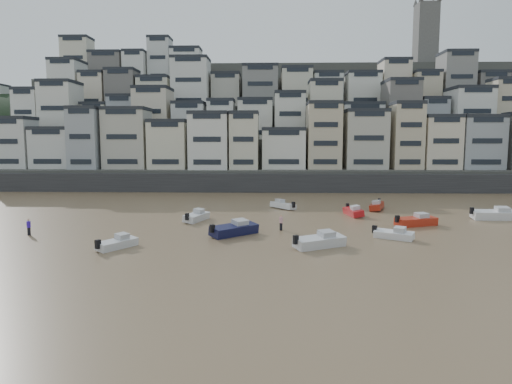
{
  "coord_description": "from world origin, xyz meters",
  "views": [
    {
      "loc": [
        8.73,
        -21.92,
        9.99
      ],
      "look_at": [
        7.1,
        30.0,
        4.0
      ],
      "focal_mm": 32.0,
      "sensor_mm": 36.0,
      "label": 1
    }
  ],
  "objects_px": {
    "person_pink": "(281,222)",
    "boat_j": "(117,242)",
    "boat_d": "(416,219)",
    "boat_i": "(377,205)",
    "boat_c": "(234,228)",
    "boat_e": "(353,211)",
    "boat_f": "(197,215)",
    "boat_g": "(495,213)",
    "boat_b": "(394,233)",
    "boat_h": "(283,204)",
    "person_blue": "(29,227)",
    "boat_a": "(320,240)"
  },
  "relations": [
    {
      "from": "boat_h",
      "to": "boat_j",
      "type": "distance_m",
      "value": 29.52
    },
    {
      "from": "boat_c",
      "to": "boat_i",
      "type": "xyz_separation_m",
      "value": [
        19.02,
        18.09,
        -0.11
      ]
    },
    {
      "from": "boat_d",
      "to": "boat_a",
      "type": "bearing_deg",
      "value": -158.86
    },
    {
      "from": "boat_i",
      "to": "boat_c",
      "type": "bearing_deg",
      "value": -25.74
    },
    {
      "from": "boat_e",
      "to": "boat_i",
      "type": "height_order",
      "value": "boat_i"
    },
    {
      "from": "boat_e",
      "to": "person_pink",
      "type": "distance_m",
      "value": 14.05
    },
    {
      "from": "boat_g",
      "to": "person_pink",
      "type": "xyz_separation_m",
      "value": [
        -27.0,
        -7.56,
        0.03
      ]
    },
    {
      "from": "boat_c",
      "to": "person_blue",
      "type": "xyz_separation_m",
      "value": [
        -21.54,
        -0.65,
        0.07
      ]
    },
    {
      "from": "boat_a",
      "to": "boat_h",
      "type": "xyz_separation_m",
      "value": [
        -2.76,
        23.95,
        -0.11
      ]
    },
    {
      "from": "boat_f",
      "to": "boat_j",
      "type": "relative_size",
      "value": 1.14
    },
    {
      "from": "boat_b",
      "to": "boat_i",
      "type": "relative_size",
      "value": 0.83
    },
    {
      "from": "boat_i",
      "to": "boat_a",
      "type": "bearing_deg",
      "value": -3.85
    },
    {
      "from": "boat_h",
      "to": "person_blue",
      "type": "distance_m",
      "value": 33.36
    },
    {
      "from": "boat_f",
      "to": "person_pink",
      "type": "relative_size",
      "value": 2.89
    },
    {
      "from": "boat_c",
      "to": "person_blue",
      "type": "bearing_deg",
      "value": 139.42
    },
    {
      "from": "boat_d",
      "to": "person_pink",
      "type": "xyz_separation_m",
      "value": [
        -15.79,
        -3.16,
        0.12
      ]
    },
    {
      "from": "boat_e",
      "to": "boat_g",
      "type": "bearing_deg",
      "value": 72.28
    },
    {
      "from": "boat_e",
      "to": "boat_g",
      "type": "height_order",
      "value": "boat_g"
    },
    {
      "from": "boat_d",
      "to": "boat_f",
      "type": "distance_m",
      "value": 26.19
    },
    {
      "from": "boat_a",
      "to": "boat_b",
      "type": "height_order",
      "value": "boat_a"
    },
    {
      "from": "boat_e",
      "to": "boat_f",
      "type": "bearing_deg",
      "value": -86.49
    },
    {
      "from": "boat_c",
      "to": "boat_i",
      "type": "distance_m",
      "value": 26.25
    },
    {
      "from": "boat_b",
      "to": "boat_h",
      "type": "distance_m",
      "value": 22.67
    },
    {
      "from": "boat_b",
      "to": "boat_g",
      "type": "height_order",
      "value": "boat_g"
    },
    {
      "from": "boat_c",
      "to": "boat_d",
      "type": "relative_size",
      "value": 1.07
    },
    {
      "from": "boat_b",
      "to": "boat_j",
      "type": "height_order",
      "value": "boat_j"
    },
    {
      "from": "boat_h",
      "to": "person_pink",
      "type": "distance_m",
      "value": 15.92
    },
    {
      "from": "boat_f",
      "to": "boat_e",
      "type": "bearing_deg",
      "value": -58.72
    },
    {
      "from": "boat_g",
      "to": "person_blue",
      "type": "relative_size",
      "value": 3.52
    },
    {
      "from": "boat_g",
      "to": "person_blue",
      "type": "height_order",
      "value": "person_blue"
    },
    {
      "from": "boat_f",
      "to": "boat_j",
      "type": "bearing_deg",
      "value": 179.29
    },
    {
      "from": "boat_d",
      "to": "boat_i",
      "type": "distance_m",
      "value": 12.23
    },
    {
      "from": "person_pink",
      "to": "boat_h",
      "type": "bearing_deg",
      "value": 87.68
    },
    {
      "from": "boat_b",
      "to": "boat_c",
      "type": "relative_size",
      "value": 0.72
    },
    {
      "from": "boat_b",
      "to": "boat_h",
      "type": "bearing_deg",
      "value": 149.33
    },
    {
      "from": "boat_f",
      "to": "boat_j",
      "type": "xyz_separation_m",
      "value": [
        -5.02,
        -14.46,
        -0.09
      ]
    },
    {
      "from": "person_pink",
      "to": "boat_j",
      "type": "bearing_deg",
      "value": -149.75
    },
    {
      "from": "boat_b",
      "to": "boat_e",
      "type": "xyz_separation_m",
      "value": [
        -1.54,
        14.21,
        0.09
      ]
    },
    {
      "from": "boat_b",
      "to": "boat_d",
      "type": "distance_m",
      "value": 8.55
    },
    {
      "from": "person_pink",
      "to": "boat_d",
      "type": "bearing_deg",
      "value": 11.32
    },
    {
      "from": "boat_g",
      "to": "boat_h",
      "type": "height_order",
      "value": "boat_g"
    },
    {
      "from": "boat_e",
      "to": "boat_j",
      "type": "height_order",
      "value": "boat_e"
    },
    {
      "from": "boat_g",
      "to": "person_pink",
      "type": "bearing_deg",
      "value": -163.0
    },
    {
      "from": "boat_a",
      "to": "boat_e",
      "type": "bearing_deg",
      "value": 41.88
    },
    {
      "from": "boat_b",
      "to": "boat_j",
      "type": "relative_size",
      "value": 0.96
    },
    {
      "from": "boat_c",
      "to": "person_pink",
      "type": "xyz_separation_m",
      "value": [
        4.97,
        2.83,
        0.07
      ]
    },
    {
      "from": "boat_a",
      "to": "person_pink",
      "type": "height_order",
      "value": "person_pink"
    },
    {
      "from": "boat_b",
      "to": "boat_g",
      "type": "xyz_separation_m",
      "value": [
        15.71,
        11.67,
        0.26
      ]
    },
    {
      "from": "boat_a",
      "to": "boat_e",
      "type": "relative_size",
      "value": 1.13
    },
    {
      "from": "boat_i",
      "to": "boat_j",
      "type": "xyz_separation_m",
      "value": [
        -29.37,
        -24.2,
        -0.09
      ]
    }
  ]
}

